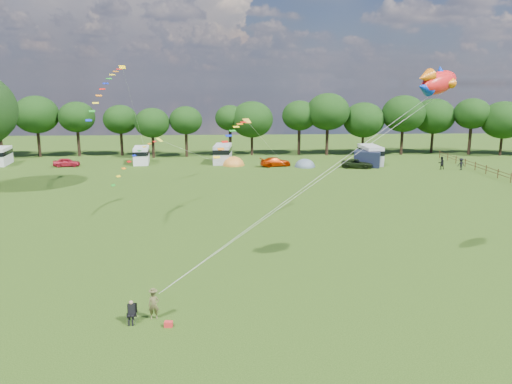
{
  "coord_description": "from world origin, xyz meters",
  "views": [
    {
      "loc": [
        -1.78,
        -27.62,
        11.77
      ],
      "look_at": [
        0.0,
        8.0,
        4.0
      ],
      "focal_mm": 35.0,
      "sensor_mm": 36.0,
      "label": 1
    }
  ],
  "objects_px": {
    "kite_flyer": "(154,305)",
    "tent_greyblue": "(305,167)",
    "car_a": "(67,162)",
    "campervan_d": "(370,154)",
    "campervan_b": "(141,155)",
    "campervan_c": "(223,153)",
    "camp_chair": "(132,309)",
    "walker_a": "(441,163)",
    "fish_kite": "(436,82)",
    "campervan_a": "(0,156)",
    "car_c": "(276,162)",
    "car_d": "(357,164)",
    "tent_orange": "(233,165)",
    "walker_b": "(461,164)"
  },
  "relations": [
    {
      "from": "tent_greyblue",
      "to": "campervan_b",
      "type": "bearing_deg",
      "value": 169.99
    },
    {
      "from": "tent_greyblue",
      "to": "walker_a",
      "type": "distance_m",
      "value": 19.04
    },
    {
      "from": "car_c",
      "to": "tent_greyblue",
      "type": "bearing_deg",
      "value": -114.19
    },
    {
      "from": "campervan_b",
      "to": "walker_b",
      "type": "height_order",
      "value": "campervan_b"
    },
    {
      "from": "campervan_c",
      "to": "tent_greyblue",
      "type": "relative_size",
      "value": 1.75
    },
    {
      "from": "campervan_d",
      "to": "camp_chair",
      "type": "bearing_deg",
      "value": 150.07
    },
    {
      "from": "car_c",
      "to": "camp_chair",
      "type": "xyz_separation_m",
      "value": [
        -11.5,
        -47.94,
        0.07
      ]
    },
    {
      "from": "campervan_a",
      "to": "tent_orange",
      "type": "relative_size",
      "value": 1.52
    },
    {
      "from": "campervan_c",
      "to": "campervan_a",
      "type": "bearing_deg",
      "value": 94.92
    },
    {
      "from": "campervan_d",
      "to": "walker_b",
      "type": "height_order",
      "value": "campervan_d"
    },
    {
      "from": "campervan_b",
      "to": "campervan_c",
      "type": "relative_size",
      "value": 0.91
    },
    {
      "from": "kite_flyer",
      "to": "camp_chair",
      "type": "height_order",
      "value": "kite_flyer"
    },
    {
      "from": "car_a",
      "to": "campervan_c",
      "type": "xyz_separation_m",
      "value": [
        22.52,
        2.45,
        0.86
      ]
    },
    {
      "from": "campervan_a",
      "to": "campervan_d",
      "type": "xyz_separation_m",
      "value": [
        54.77,
        -2.21,
        0.12
      ]
    },
    {
      "from": "car_d",
      "to": "tent_orange",
      "type": "xyz_separation_m",
      "value": [
        -17.6,
        3.21,
        -0.6
      ]
    },
    {
      "from": "camp_chair",
      "to": "car_c",
      "type": "bearing_deg",
      "value": 62.19
    },
    {
      "from": "campervan_b",
      "to": "walker_a",
      "type": "xyz_separation_m",
      "value": [
        42.86,
        -7.37,
        -0.44
      ]
    },
    {
      "from": "car_c",
      "to": "camp_chair",
      "type": "relative_size",
      "value": 3.57
    },
    {
      "from": "camp_chair",
      "to": "walker_a",
      "type": "height_order",
      "value": "walker_a"
    },
    {
      "from": "campervan_b",
      "to": "tent_greyblue",
      "type": "bearing_deg",
      "value": -106.38
    },
    {
      "from": "car_c",
      "to": "tent_greyblue",
      "type": "xyz_separation_m",
      "value": [
        4.2,
        -0.61,
        -0.62
      ]
    },
    {
      "from": "car_a",
      "to": "campervan_d",
      "type": "xyz_separation_m",
      "value": [
        44.49,
        0.06,
        0.87
      ]
    },
    {
      "from": "car_c",
      "to": "fish_kite",
      "type": "distance_m",
      "value": 44.56
    },
    {
      "from": "campervan_c",
      "to": "camp_chair",
      "type": "distance_m",
      "value": 51.79
    },
    {
      "from": "tent_orange",
      "to": "walker_b",
      "type": "bearing_deg",
      "value": -10.13
    },
    {
      "from": "campervan_b",
      "to": "camp_chair",
      "type": "bearing_deg",
      "value": -177.12
    },
    {
      "from": "car_d",
      "to": "tent_greyblue",
      "type": "xyz_separation_m",
      "value": [
        -7.28,
        1.34,
        -0.6
      ]
    },
    {
      "from": "kite_flyer",
      "to": "tent_greyblue",
      "type": "bearing_deg",
      "value": 65.68
    },
    {
      "from": "campervan_b",
      "to": "campervan_d",
      "type": "relative_size",
      "value": 0.92
    },
    {
      "from": "campervan_b",
      "to": "car_a",
      "type": "bearing_deg",
      "value": 96.64
    },
    {
      "from": "camp_chair",
      "to": "walker_a",
      "type": "relative_size",
      "value": 0.67
    },
    {
      "from": "tent_orange",
      "to": "kite_flyer",
      "type": "relative_size",
      "value": 2.42
    },
    {
      "from": "car_a",
      "to": "fish_kite",
      "type": "distance_m",
      "value": 57.7
    },
    {
      "from": "campervan_b",
      "to": "fish_kite",
      "type": "bearing_deg",
      "value": -157.88
    },
    {
      "from": "campervan_d",
      "to": "camp_chair",
      "type": "xyz_separation_m",
      "value": [
        -25.75,
        -49.25,
        -0.78
      ]
    },
    {
      "from": "kite_flyer",
      "to": "walker_a",
      "type": "xyz_separation_m",
      "value": [
        33.41,
        43.86,
        0.15
      ]
    },
    {
      "from": "car_a",
      "to": "kite_flyer",
      "type": "relative_size",
      "value": 2.52
    },
    {
      "from": "camp_chair",
      "to": "kite_flyer",
      "type": "bearing_deg",
      "value": 4.45
    },
    {
      "from": "car_d",
      "to": "tent_greyblue",
      "type": "relative_size",
      "value": 1.36
    },
    {
      "from": "fish_kite",
      "to": "campervan_d",
      "type": "bearing_deg",
      "value": 44.04
    },
    {
      "from": "car_a",
      "to": "campervan_a",
      "type": "xyz_separation_m",
      "value": [
        -10.28,
        2.26,
        0.75
      ]
    },
    {
      "from": "campervan_c",
      "to": "kite_flyer",
      "type": "relative_size",
      "value": 3.89
    },
    {
      "from": "walker_a",
      "to": "fish_kite",
      "type": "bearing_deg",
      "value": 61.84
    },
    {
      "from": "campervan_c",
      "to": "tent_greyblue",
      "type": "height_order",
      "value": "campervan_c"
    },
    {
      "from": "campervan_c",
      "to": "camp_chair",
      "type": "height_order",
      "value": "campervan_c"
    },
    {
      "from": "campervan_a",
      "to": "tent_orange",
      "type": "height_order",
      "value": "campervan_a"
    },
    {
      "from": "car_c",
      "to": "kite_flyer",
      "type": "xyz_separation_m",
      "value": [
        -10.45,
        -47.59,
        0.1
      ]
    },
    {
      "from": "car_d",
      "to": "fish_kite",
      "type": "height_order",
      "value": "fish_kite"
    },
    {
      "from": "campervan_a",
      "to": "kite_flyer",
      "type": "xyz_separation_m",
      "value": [
        30.07,
        -51.1,
        -0.63
      ]
    },
    {
      "from": "camp_chair",
      "to": "fish_kite",
      "type": "xyz_separation_m",
      "value": [
        16.81,
        5.14,
        11.12
      ]
    }
  ]
}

